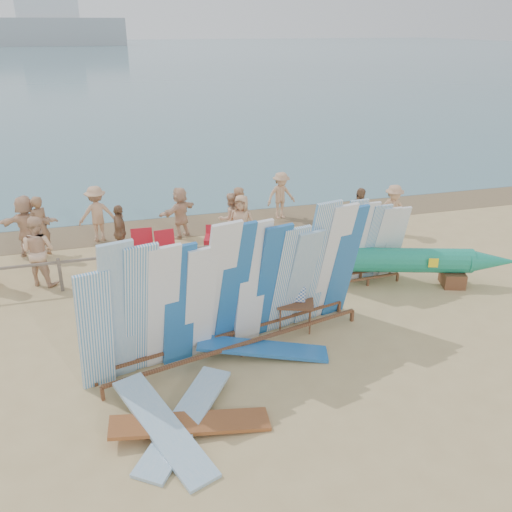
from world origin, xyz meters
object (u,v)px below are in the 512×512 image
object	(u,v)px
beachgoer_1	(39,227)
beachgoer_11	(27,226)
flat_board_d	(263,356)
beachgoer_2	(38,251)
beachgoer_8	(230,218)
beach_chair_left	(167,253)
beachgoer_3	(97,214)
flat_board_b	(186,426)
beachgoer_4	(120,232)
main_surfboard_rack	(236,291)
beach_chair_right	(143,253)
stroller	(213,248)
flat_board_a	(163,436)
beachgoer_5	(180,212)
beachgoer_extra_0	(393,210)
vendor_table	(295,315)
beachgoer_6	(241,223)
side_surfboard_rack	(367,245)
beachgoer_9	(281,195)
beachgoer_7	(241,215)
beachgoer_10	(358,217)
outrigger_canoe	(379,261)
flat_board_c	(191,430)

from	to	relation	value
beachgoer_1	beachgoer_11	world-z (taller)	beachgoer_11
flat_board_d	beachgoer_2	size ratio (longest dim) A/B	1.44
beachgoer_1	beachgoer_8	bearing A→B (deg)	134.33
beach_chair_left	beachgoer_3	distance (m)	3.02
beachgoer_3	flat_board_b	bearing A→B (deg)	89.76
beachgoer_1	beachgoer_11	distance (m)	0.39
beachgoer_2	beachgoer_4	bearing A→B (deg)	-121.14
main_surfboard_rack	beachgoer_4	bearing A→B (deg)	96.05
beach_chair_right	stroller	xyz separation A→B (m)	(1.94, -0.47, 0.13)
flat_board_a	beachgoer_5	world-z (taller)	beachgoer_5
beachgoer_4	beachgoer_extra_0	xyz separation A→B (m)	(8.58, -0.38, 0.02)
vendor_table	beachgoer_4	size ratio (longest dim) A/B	0.65
beachgoer_6	beachgoer_extra_0	bearing A→B (deg)	29.58
beachgoer_11	side_surfboard_rack	bearing A→B (deg)	161.47
beachgoer_9	beachgoer_11	world-z (taller)	beachgoer_11
flat_board_b	beachgoer_6	world-z (taller)	beachgoer_6
beachgoer_extra_0	beachgoer_2	world-z (taller)	beachgoer_2
beachgoer_7	beach_chair_left	bearing A→B (deg)	147.23
beachgoer_5	beachgoer_6	bearing A→B (deg)	97.95
beach_chair_right	side_surfboard_rack	bearing A→B (deg)	-26.47
beach_chair_right	beachgoer_6	world-z (taller)	beachgoer_6
beachgoer_6	flat_board_a	bearing A→B (deg)	-82.63
beachgoer_10	beachgoer_2	bearing A→B (deg)	-177.13
beachgoer_1	outrigger_canoe	bearing A→B (deg)	112.41
flat_board_c	beachgoer_6	bearing A→B (deg)	-15.08
flat_board_a	flat_board_d	world-z (taller)	flat_board_a
stroller	beachgoer_extra_0	xyz separation A→B (m)	(6.06, 0.58, 0.42)
beach_chair_left	flat_board_a	bearing A→B (deg)	-104.11
stroller	beachgoer_5	bearing A→B (deg)	121.27
beach_chair_left	beachgoer_extra_0	world-z (taller)	beachgoer_extra_0
beach_chair_left	beachgoer_2	world-z (taller)	beachgoer_2
flat_board_c	beachgoer_7	xyz separation A→B (m)	(2.97, 8.09, 0.90)
beachgoer_extra_0	beach_chair_left	bearing A→B (deg)	-169.82
beachgoer_2	main_surfboard_rack	bearing A→B (deg)	163.44
flat_board_c	beachgoer_1	bearing A→B (deg)	24.39
flat_board_d	beachgoer_extra_0	distance (m)	8.32
side_surfboard_rack	beachgoer_2	xyz separation A→B (m)	(-8.22, 2.32, -0.16)
side_surfboard_rack	beachgoer_7	world-z (taller)	side_surfboard_rack
main_surfboard_rack	beachgoer_11	bearing A→B (deg)	111.02
beachgoer_11	flat_board_a	bearing A→B (deg)	116.31
beachgoer_5	beachgoer_7	size ratio (longest dim) A/B	0.92
main_surfboard_rack	beachgoer_10	distance (m)	7.01
beachgoer_4	beachgoer_8	distance (m)	3.37
beach_chair_right	beachgoer_11	distance (m)	3.57
beachgoer_4	beachgoer_2	world-z (taller)	beachgoer_2
main_surfboard_rack	flat_board_d	xyz separation A→B (m)	(0.47, -0.35, -1.40)
outrigger_canoe	beachgoer_5	world-z (taller)	beachgoer_5
beachgoer_5	beachgoer_extra_0	distance (m)	6.84
beachgoer_5	beach_chair_right	bearing A→B (deg)	13.30
flat_board_d	beachgoer_11	world-z (taller)	beachgoer_11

